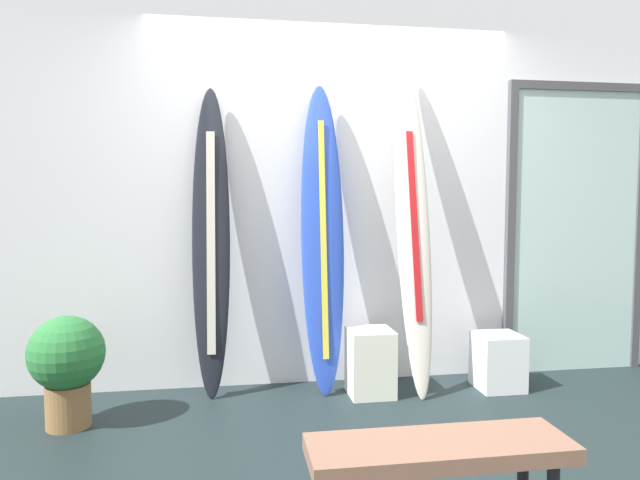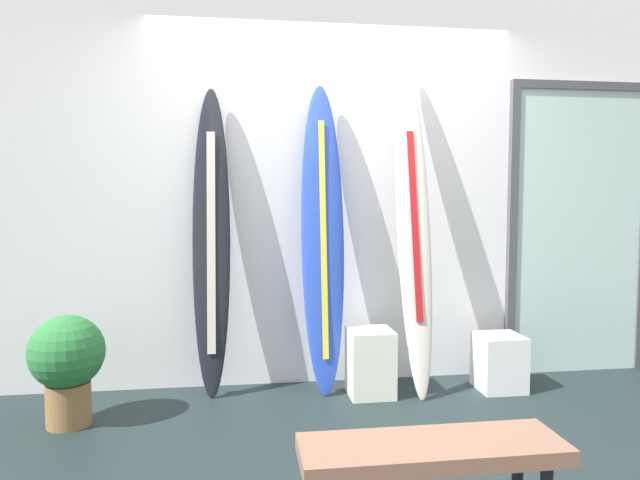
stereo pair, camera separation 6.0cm
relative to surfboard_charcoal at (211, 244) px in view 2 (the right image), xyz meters
name	(u,v)px [view 2 (the right image)]	position (x,y,z in m)	size (l,w,h in m)	color
ground	(372,460)	(0.84, -1.04, -1.02)	(8.00, 8.00, 0.04)	#1D292B
wall_back	(331,185)	(0.84, 0.26, 0.40)	(7.20, 0.20, 2.80)	white
surfboard_charcoal	(211,244)	(0.00, 0.00, 0.00)	(0.26, 0.28, 2.03)	black
surfboard_cobalt	(323,240)	(0.73, -0.04, 0.02)	(0.29, 0.33, 2.07)	blue
surfboard_ivory	(413,225)	(1.33, -0.12, 0.12)	(0.24, 0.50, 2.25)	silver
display_block_left	(370,362)	(1.03, -0.17, -0.78)	(0.29, 0.29, 0.44)	white
display_block_center	(499,362)	(1.93, -0.18, -0.81)	(0.30, 0.30, 0.38)	white
glass_door	(578,224)	(2.68, 0.14, 0.11)	(1.11, 0.06, 2.15)	silver
potted_plant	(67,361)	(-0.80, -0.41, -0.62)	(0.42, 0.42, 0.64)	olive
bench	(432,458)	(0.86, -1.88, -0.63)	(0.96, 0.30, 0.44)	#825C49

